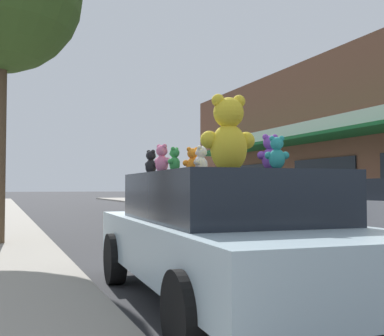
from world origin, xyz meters
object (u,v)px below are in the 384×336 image
object	(u,v)px
plush_art_car	(224,233)
teddy_bear_black	(151,163)
teddy_bear_pink	(162,159)
teddy_bear_green	(174,160)
teddy_bear_white	(201,160)
teddy_bear_teal	(277,153)
teddy_bear_purple	(270,153)
teddy_bear_orange	(193,161)
teddy_bear_giant	(228,135)

from	to	relation	value
plush_art_car	teddy_bear_black	xyz separation A→B (m)	(-0.46, 1.16, 0.80)
teddy_bear_pink	teddy_bear_green	xyz separation A→B (m)	(-0.00, -0.43, -0.03)
teddy_bear_white	teddy_bear_teal	xyz separation A→B (m)	(-0.01, -1.75, -0.03)
teddy_bear_green	teddy_bear_black	distance (m)	1.08
teddy_bear_green	teddy_bear_black	size ratio (longest dim) A/B	0.84
teddy_bear_white	teddy_bear_green	xyz separation A→B (m)	(-0.60, -0.71, -0.04)
teddy_bear_white	teddy_bear_green	world-z (taller)	teddy_bear_white
teddy_bear_green	teddy_bear_white	bearing A→B (deg)	-169.98
teddy_bear_pink	teddy_bear_purple	xyz separation A→B (m)	(0.67, -1.23, 0.01)
teddy_bear_teal	teddy_bear_purple	distance (m)	0.27
teddy_bear_orange	teddy_bear_purple	xyz separation A→B (m)	(0.14, -1.62, -0.00)
teddy_bear_black	teddy_bear_giant	bearing A→B (deg)	-176.68
teddy_bear_pink	teddy_bear_black	size ratio (longest dim) A/B	1.05
teddy_bear_purple	teddy_bear_white	bearing A→B (deg)	-78.82
teddy_bear_giant	teddy_bear_white	world-z (taller)	teddy_bear_giant
plush_art_car	teddy_bear_giant	size ratio (longest dim) A/B	5.50
plush_art_car	teddy_bear_pink	world-z (taller)	teddy_bear_pink
teddy_bear_giant	teddy_bear_white	xyz separation A→B (m)	(0.01, 0.77, -0.24)
teddy_bear_giant	teddy_bear_green	xyz separation A→B (m)	(-0.60, 0.06, -0.28)
teddy_bear_teal	teddy_bear_orange	bearing A→B (deg)	-56.73
teddy_bear_white	teddy_bear_orange	world-z (taller)	teddy_bear_white
teddy_bear_black	teddy_bear_white	bearing A→B (deg)	-146.55
plush_art_car	teddy_bear_black	distance (m)	1.48
teddy_bear_pink	teddy_bear_giant	bearing A→B (deg)	-153.08
teddy_bear_white	teddy_bear_teal	world-z (taller)	teddy_bear_white
teddy_bear_orange	teddy_bear_black	distance (m)	0.53
teddy_bear_pink	teddy_bear_green	size ratio (longest dim) A/B	1.26
plush_art_car	teddy_bear_white	xyz separation A→B (m)	(0.07, 0.78, 0.82)
teddy_bear_pink	teddy_bear_black	world-z (taller)	teddy_bear_pink
plush_art_car	teddy_bear_white	world-z (taller)	teddy_bear_white
teddy_bear_white	teddy_bear_black	xyz separation A→B (m)	(-0.53, 0.37, -0.02)
teddy_bear_white	teddy_bear_purple	size ratio (longest dim) A/B	1.03
teddy_bear_pink	teddy_bear_white	bearing A→B (deg)	-88.62
plush_art_car	teddy_bear_pink	distance (m)	1.09
plush_art_car	teddy_bear_orange	distance (m)	1.22
teddy_bear_teal	teddy_bear_green	xyz separation A→B (m)	(-0.59, 1.04, -0.02)
plush_art_car	teddy_bear_pink	xyz separation A→B (m)	(-0.53, 0.51, 0.80)
plush_art_car	teddy_bear_white	size ratio (longest dim) A/B	13.11
teddy_bear_white	teddy_bear_teal	distance (m)	1.75
teddy_bear_black	teddy_bear_purple	size ratio (longest dim) A/B	0.91
teddy_bear_teal	teddy_bear_purple	xyz separation A→B (m)	(0.08, 0.25, 0.02)
teddy_bear_teal	teddy_bear_green	distance (m)	1.20
teddy_bear_orange	teddy_bear_pink	distance (m)	0.66
teddy_bear_white	teddy_bear_orange	size ratio (longest dim) A/B	1.03
teddy_bear_green	teddy_bear_black	world-z (taller)	teddy_bear_black
teddy_bear_white	teddy_bear_purple	bearing A→B (deg)	55.71
plush_art_car	teddy_bear_orange	size ratio (longest dim) A/B	13.52
teddy_bear_giant	teddy_bear_purple	xyz separation A→B (m)	(0.08, -0.73, -0.24)
teddy_bear_green	teddy_bear_purple	bearing A→B (deg)	90.90
plush_art_car	teddy_bear_purple	world-z (taller)	teddy_bear_purple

